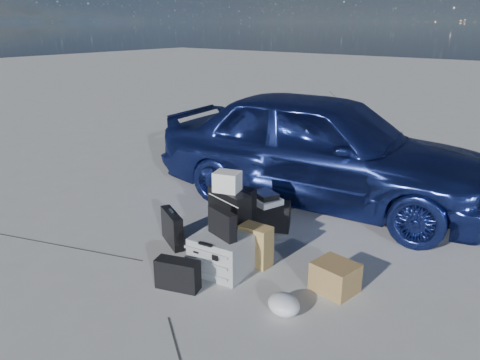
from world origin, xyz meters
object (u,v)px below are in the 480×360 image
(pelican_case, at_px, (221,254))
(suitcase_left, at_px, (236,211))
(briefcase, at_px, (172,228))
(suitcase_right, at_px, (229,219))
(cardboard_box, at_px, (335,277))
(car, at_px, (322,148))
(duffel_bag, at_px, (263,215))

(pelican_case, relative_size, suitcase_left, 0.89)
(briefcase, xyz_separation_m, suitcase_right, (0.52, 0.34, 0.13))
(cardboard_box, bearing_deg, suitcase_left, 165.75)
(car, xyz_separation_m, pelican_case, (0.18, -2.28, -0.55))
(car, relative_size, suitcase_left, 7.51)
(duffel_bag, xyz_separation_m, cardboard_box, (1.30, -0.72, -0.02))
(car, xyz_separation_m, cardboard_box, (1.20, -1.91, -0.61))
(suitcase_right, distance_m, cardboard_box, 1.33)
(duffel_bag, height_order, cardboard_box, duffel_bag)
(pelican_case, bearing_deg, duffel_bag, 97.08)
(car, height_order, briefcase, car)
(suitcase_right, bearing_deg, car, 101.76)
(duffel_bag, bearing_deg, briefcase, -147.32)
(pelican_case, relative_size, cardboard_box, 1.43)
(suitcase_left, xyz_separation_m, duffel_bag, (0.12, 0.35, -0.13))
(suitcase_left, bearing_deg, duffel_bag, 62.77)
(suitcase_left, xyz_separation_m, suitcase_right, (0.11, -0.25, 0.03))
(car, bearing_deg, suitcase_left, 165.68)
(pelican_case, relative_size, duffel_bag, 0.82)
(suitcase_right, bearing_deg, briefcase, -131.70)
(car, bearing_deg, briefcase, 157.24)
(car, height_order, duffel_bag, car)
(suitcase_left, bearing_deg, car, 73.99)
(suitcase_right, xyz_separation_m, cardboard_box, (1.31, -0.11, -0.18))
(suitcase_left, relative_size, cardboard_box, 1.61)
(car, height_order, suitcase_left, car)
(suitcase_right, relative_size, duffel_bag, 1.00)
(car, relative_size, cardboard_box, 12.08)
(briefcase, distance_m, suitcase_right, 0.64)
(duffel_bag, relative_size, cardboard_box, 1.75)
(cardboard_box, bearing_deg, duffel_bag, 151.14)
(pelican_case, xyz_separation_m, duffel_bag, (-0.28, 1.08, -0.03))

